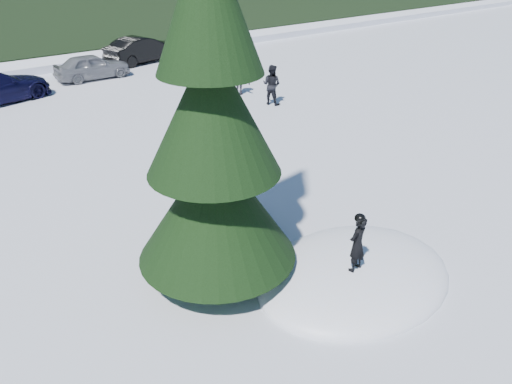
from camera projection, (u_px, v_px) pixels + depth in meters
ground at (354, 277)px, 10.49m from camera, size 200.00×200.00×0.00m
snow_mound at (354, 277)px, 10.49m from camera, size 4.48×3.52×0.96m
spruce_tall at (213, 127)px, 9.01m from camera, size 3.20×3.20×8.60m
spruce_short at (217, 153)px, 11.10m from camera, size 2.20×2.20×5.37m
child_skier at (357, 244)px, 9.66m from camera, size 0.47×0.34×1.18m
adult_0 at (272, 85)px, 21.09m from camera, size 0.91×1.01×1.69m
adult_1 at (213, 67)px, 23.69m from camera, size 1.13×0.72×1.80m
adult_2 at (240, 78)px, 22.49m from camera, size 0.94×1.12×1.51m
car_4 at (92, 66)px, 25.06m from camera, size 3.72×1.57×1.26m
car_5 at (143, 49)px, 28.43m from camera, size 4.63×2.36×1.46m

